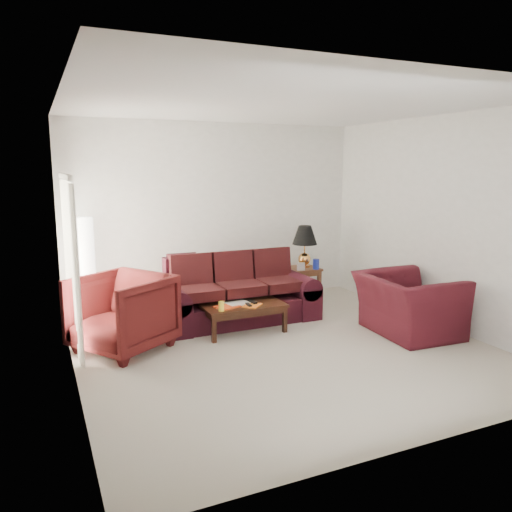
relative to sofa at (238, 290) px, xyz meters
The scene contains 19 objects.
floor 1.36m from the sofa, 85.22° to the right, with size 5.00×5.00×0.00m, color beige.
blinds 2.39m from the sofa, behind, with size 0.10×2.00×2.16m, color silver.
sofa is the anchor object (origin of this frame).
throw_pillow 0.97m from the sofa, 134.94° to the left, with size 0.44×0.13×0.44m, color black.
end_table 1.61m from the sofa, 24.34° to the left, with size 0.53×0.53×0.57m, color #5C2C1F, non-canonical shape.
table_lamp 1.73m from the sofa, 24.61° to the left, with size 0.43×0.43×0.72m, color #DE9345, non-canonical shape.
clock 1.42m from the sofa, 19.65° to the left, with size 0.13×0.05×0.13m, color #B1B0B5.
blue_canister 1.67m from the sofa, 15.50° to the left, with size 0.11×0.11×0.17m, color navy.
picture_frame 1.57m from the sofa, 35.26° to the left, with size 0.14×0.02×0.17m, color white.
floor_lamp 2.24m from the sofa, 155.25° to the left, with size 0.26×0.26×1.58m, color white, non-canonical shape.
armchair_left 1.85m from the sofa, 163.28° to the right, with size 1.03×1.06×0.97m, color #440F0F.
armchair_right 2.43m from the sofa, 37.65° to the right, with size 1.26×1.10×0.82m, color #3C0D15.
coffee_table 0.59m from the sofa, 103.37° to the right, with size 1.14×0.57×0.40m, color black, non-canonical shape.
magazine_red 0.66m from the sofa, 124.80° to the right, with size 0.30×0.23×0.02m, color #E94817.
magazine_white 0.49m from the sofa, 112.85° to the right, with size 0.31×0.24×0.02m, color silver.
magazine_orange 0.63m from the sofa, 93.74° to the right, with size 0.26×0.20×0.02m, color orange.
remote_a 0.64m from the sofa, 98.90° to the right, with size 0.05×0.16×0.02m, color black.
remote_b 0.52m from the sofa, 89.20° to the right, with size 0.06×0.19×0.02m, color black.
yellow_glass 0.86m from the sofa, 126.79° to the right, with size 0.08×0.08×0.13m, color yellow.
Camera 1 is at (-2.79, -5.40, 2.28)m, focal length 35.00 mm.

